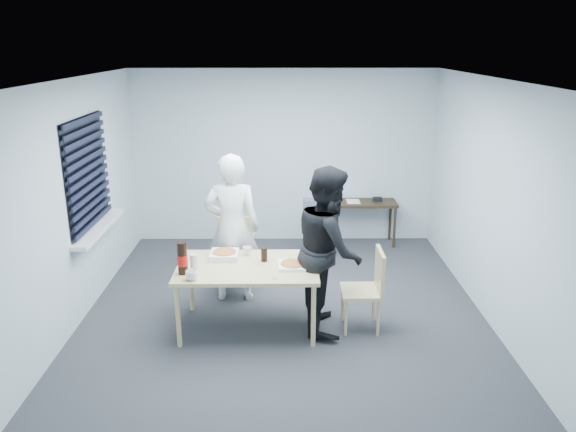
{
  "coord_description": "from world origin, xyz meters",
  "views": [
    {
      "loc": [
        -0.0,
        -5.82,
        2.96
      ],
      "look_at": [
        0.04,
        0.1,
        1.12
      ],
      "focal_mm": 35.0,
      "sensor_mm": 36.0,
      "label": 1
    }
  ],
  "objects_px": {
    "chair_far": "(234,249)",
    "chair_right": "(369,284)",
    "dining_table": "(248,271)",
    "person_white": "(232,228)",
    "side_table": "(363,207)",
    "soda_bottle": "(182,259)",
    "mug_b": "(247,251)",
    "mug_a": "(192,275)",
    "stool": "(313,235)",
    "backpack": "(314,214)",
    "person_black": "(329,249)"
  },
  "relations": [
    {
      "from": "person_black",
      "to": "soda_bottle",
      "type": "relative_size",
      "value": 5.27
    },
    {
      "from": "dining_table",
      "to": "chair_far",
      "type": "bearing_deg",
      "value": 102.38
    },
    {
      "from": "stool",
      "to": "chair_far",
      "type": "bearing_deg",
      "value": -137.07
    },
    {
      "from": "soda_bottle",
      "to": "chair_far",
      "type": "bearing_deg",
      "value": 72.08
    },
    {
      "from": "chair_right",
      "to": "person_white",
      "type": "height_order",
      "value": "person_white"
    },
    {
      "from": "stool",
      "to": "mug_b",
      "type": "relative_size",
      "value": 4.68
    },
    {
      "from": "mug_b",
      "to": "person_white",
      "type": "bearing_deg",
      "value": 114.92
    },
    {
      "from": "dining_table",
      "to": "person_white",
      "type": "bearing_deg",
      "value": 106.66
    },
    {
      "from": "dining_table",
      "to": "backpack",
      "type": "relative_size",
      "value": 3.59
    },
    {
      "from": "person_black",
      "to": "backpack",
      "type": "bearing_deg",
      "value": 1.67
    },
    {
      "from": "chair_right",
      "to": "person_black",
      "type": "xyz_separation_m",
      "value": [
        -0.43,
        0.06,
        0.37
      ]
    },
    {
      "from": "mug_a",
      "to": "soda_bottle",
      "type": "bearing_deg",
      "value": 125.33
    },
    {
      "from": "person_black",
      "to": "stool",
      "type": "relative_size",
      "value": 3.78
    },
    {
      "from": "stool",
      "to": "mug_a",
      "type": "height_order",
      "value": "mug_a"
    },
    {
      "from": "person_white",
      "to": "person_black",
      "type": "distance_m",
      "value": 1.28
    },
    {
      "from": "chair_right",
      "to": "person_white",
      "type": "distance_m",
      "value": 1.73
    },
    {
      "from": "dining_table",
      "to": "chair_right",
      "type": "relative_size",
      "value": 1.66
    },
    {
      "from": "dining_table",
      "to": "stool",
      "type": "distance_m",
      "value": 2.18
    },
    {
      "from": "side_table",
      "to": "backpack",
      "type": "height_order",
      "value": "backpack"
    },
    {
      "from": "stool",
      "to": "person_black",
      "type": "bearing_deg",
      "value": -88.34
    },
    {
      "from": "stool",
      "to": "backpack",
      "type": "xyz_separation_m",
      "value": [
        0.0,
        -0.01,
        0.31
      ]
    },
    {
      "from": "dining_table",
      "to": "side_table",
      "type": "height_order",
      "value": "dining_table"
    },
    {
      "from": "side_table",
      "to": "mug_a",
      "type": "bearing_deg",
      "value": -125.04
    },
    {
      "from": "chair_far",
      "to": "mug_a",
      "type": "height_order",
      "value": "chair_far"
    },
    {
      "from": "chair_right",
      "to": "mug_b",
      "type": "xyz_separation_m",
      "value": [
        -1.31,
        0.34,
        0.25
      ]
    },
    {
      "from": "chair_far",
      "to": "person_black",
      "type": "height_order",
      "value": "person_black"
    },
    {
      "from": "stool",
      "to": "side_table",
      "type": "bearing_deg",
      "value": 38.88
    },
    {
      "from": "side_table",
      "to": "mug_a",
      "type": "relative_size",
      "value": 8.1
    },
    {
      "from": "person_white",
      "to": "backpack",
      "type": "xyz_separation_m",
      "value": [
        1.02,
        1.26,
        -0.22
      ]
    },
    {
      "from": "side_table",
      "to": "soda_bottle",
      "type": "bearing_deg",
      "value": -127.9
    },
    {
      "from": "chair_far",
      "to": "soda_bottle",
      "type": "xyz_separation_m",
      "value": [
        -0.41,
        -1.26,
        0.37
      ]
    },
    {
      "from": "person_white",
      "to": "backpack",
      "type": "bearing_deg",
      "value": -128.8
    },
    {
      "from": "backpack",
      "to": "soda_bottle",
      "type": "height_order",
      "value": "soda_bottle"
    },
    {
      "from": "person_white",
      "to": "mug_b",
      "type": "height_order",
      "value": "person_white"
    },
    {
      "from": "chair_far",
      "to": "backpack",
      "type": "xyz_separation_m",
      "value": [
        1.03,
        0.94,
        0.16
      ]
    },
    {
      "from": "soda_bottle",
      "to": "person_black",
      "type": "bearing_deg",
      "value": 9.19
    },
    {
      "from": "side_table",
      "to": "backpack",
      "type": "bearing_deg",
      "value": -140.57
    },
    {
      "from": "person_black",
      "to": "stool",
      "type": "height_order",
      "value": "person_black"
    },
    {
      "from": "side_table",
      "to": "soda_bottle",
      "type": "height_order",
      "value": "soda_bottle"
    },
    {
      "from": "mug_b",
      "to": "mug_a",
      "type": "bearing_deg",
      "value": -126.95
    },
    {
      "from": "dining_table",
      "to": "stool",
      "type": "relative_size",
      "value": 3.15
    },
    {
      "from": "dining_table",
      "to": "chair_right",
      "type": "bearing_deg",
      "value": -1.53
    },
    {
      "from": "mug_b",
      "to": "side_table",
      "type": "bearing_deg",
      "value": 55.53
    },
    {
      "from": "side_table",
      "to": "stool",
      "type": "xyz_separation_m",
      "value": [
        -0.78,
        -0.63,
        -0.23
      ]
    },
    {
      "from": "mug_b",
      "to": "chair_far",
      "type": "bearing_deg",
      "value": 105.7
    },
    {
      "from": "chair_far",
      "to": "chair_right",
      "type": "xyz_separation_m",
      "value": [
        1.52,
        -1.08,
        0.0
      ]
    },
    {
      "from": "chair_right",
      "to": "backpack",
      "type": "height_order",
      "value": "chair_right"
    },
    {
      "from": "person_white",
      "to": "mug_a",
      "type": "xyz_separation_m",
      "value": [
        -0.31,
        -1.09,
        -0.12
      ]
    },
    {
      "from": "side_table",
      "to": "mug_b",
      "type": "distance_m",
      "value": 2.83
    },
    {
      "from": "chair_far",
      "to": "mug_b",
      "type": "relative_size",
      "value": 8.9
    }
  ]
}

